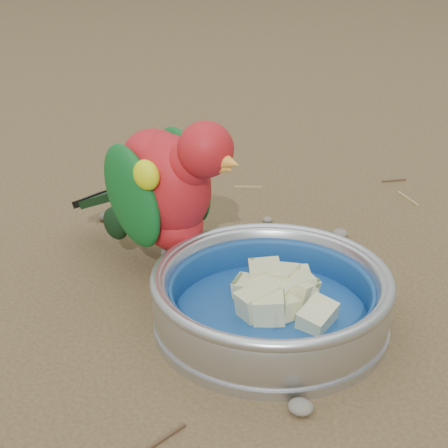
% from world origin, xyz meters
% --- Properties ---
extents(ground, '(60.00, 60.00, 0.00)m').
position_xyz_m(ground, '(0.00, 0.00, 0.00)').
color(ground, brown).
extents(food_bowl, '(0.24, 0.24, 0.02)m').
position_xyz_m(food_bowl, '(0.08, -0.03, 0.01)').
color(food_bowl, '#B2B2BA').
rests_on(food_bowl, ground).
extents(bowl_wall, '(0.24, 0.24, 0.04)m').
position_xyz_m(bowl_wall, '(0.08, -0.03, 0.04)').
color(bowl_wall, '#B2B2BA').
rests_on(bowl_wall, food_bowl).
extents(fruit_wedges, '(0.14, 0.14, 0.03)m').
position_xyz_m(fruit_wedges, '(0.08, -0.03, 0.03)').
color(fruit_wedges, beige).
rests_on(fruit_wedges, food_bowl).
extents(lory_parrot, '(0.25, 0.18, 0.19)m').
position_xyz_m(lory_parrot, '(-0.06, 0.04, 0.09)').
color(lory_parrot, '#B2161C').
rests_on(lory_parrot, ground).
extents(ground_debris, '(0.90, 0.80, 0.01)m').
position_xyz_m(ground_debris, '(0.03, 0.04, 0.00)').
color(ground_debris, '#95804C').
rests_on(ground_debris, ground).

